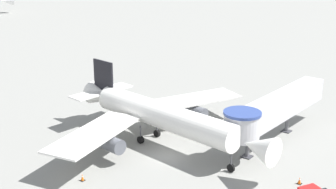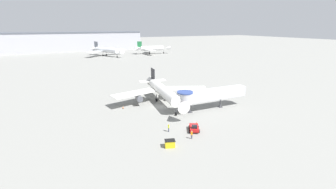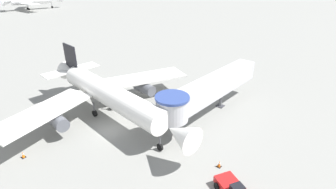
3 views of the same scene
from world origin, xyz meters
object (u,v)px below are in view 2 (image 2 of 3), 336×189
(main_airplane, at_px, (163,91))
(traffic_cone_starboard_wing, at_px, (200,99))
(ground_crew_marshaller, at_px, (192,134))
(jet_bridge, at_px, (208,95))
(pushback_tug_red, at_px, (194,128))
(ground_crew_wing_walker, at_px, (169,127))
(background_jet_gray_tail, at_px, (106,50))
(traffic_cone_port_wing, at_px, (123,107))
(background_jet_green_tail, at_px, (152,48))
(service_container_yellow, at_px, (170,143))
(traffic_cone_near_nose, at_px, (197,122))

(main_airplane, distance_m, traffic_cone_starboard_wing, 12.37)
(traffic_cone_starboard_wing, xyz_separation_m, ground_crew_marshaller, (-15.70, -20.24, 0.65))
(main_airplane, distance_m, jet_bridge, 13.49)
(pushback_tug_red, relative_size, ground_crew_marshaller, 2.19)
(ground_crew_wing_walker, relative_size, background_jet_gray_tail, 0.06)
(ground_crew_wing_walker, bearing_deg, traffic_cone_port_wing, 56.64)
(traffic_cone_port_wing, xyz_separation_m, background_jet_green_tail, (55.29, 116.12, 4.10))
(service_container_yellow, xyz_separation_m, traffic_cone_near_nose, (10.26, 6.54, -0.34))
(jet_bridge, relative_size, background_jet_green_tail, 0.75)
(main_airplane, height_order, pushback_tug_red, main_airplane)
(traffic_cone_starboard_wing, height_order, traffic_cone_near_nose, traffic_cone_starboard_wing)
(service_container_yellow, xyz_separation_m, background_jet_green_tail, (52.80, 140.32, 3.75))
(traffic_cone_port_wing, distance_m, background_jet_green_tail, 128.68)
(main_airplane, distance_m, service_container_yellow, 25.78)
(pushback_tug_red, height_order, service_container_yellow, pushback_tug_red)
(traffic_cone_starboard_wing, bearing_deg, traffic_cone_near_nose, -126.46)
(main_airplane, relative_size, pushback_tug_red, 7.65)
(traffic_cone_starboard_wing, relative_size, traffic_cone_near_nose, 1.03)
(jet_bridge, distance_m, pushback_tug_red, 14.65)
(ground_crew_wing_walker, bearing_deg, ground_crew_marshaller, -109.33)
(background_jet_gray_tail, bearing_deg, traffic_cone_near_nose, -119.28)
(traffic_cone_near_nose, distance_m, traffic_cone_port_wing, 21.78)
(traffic_cone_starboard_wing, bearing_deg, background_jet_gray_tail, 92.21)
(background_jet_green_tail, bearing_deg, pushback_tug_red, 176.71)
(traffic_cone_starboard_wing, bearing_deg, main_airplane, 167.14)
(jet_bridge, distance_m, service_container_yellow, 22.83)
(jet_bridge, bearing_deg, traffic_cone_starboard_wing, 70.90)
(traffic_cone_near_nose, bearing_deg, service_container_yellow, -147.49)
(background_jet_gray_tail, bearing_deg, traffic_cone_port_wing, -125.80)
(main_airplane, xyz_separation_m, background_jet_green_tail, (43.37, 116.51, 0.81))
(main_airplane, relative_size, background_jet_gray_tail, 0.94)
(traffic_cone_near_nose, xyz_separation_m, background_jet_green_tail, (42.54, 133.78, 4.09))
(main_airplane, xyz_separation_m, jet_bridge, (8.67, -10.32, 0.51))
(pushback_tug_red, bearing_deg, background_jet_green_tail, 99.65)
(service_container_yellow, xyz_separation_m, background_jet_gray_tail, (16.39, 141.95, 3.86))
(ground_crew_marshaller, xyz_separation_m, ground_crew_wing_walker, (-2.77, 4.90, 0.02))
(pushback_tug_red, xyz_separation_m, service_container_yellow, (-7.71, -3.73, -0.03))
(pushback_tug_red, relative_size, traffic_cone_near_nose, 5.12)
(ground_crew_wing_walker, distance_m, background_jet_gray_tail, 136.88)
(main_airplane, relative_size, service_container_yellow, 13.11)
(traffic_cone_port_wing, distance_m, ground_crew_wing_walker, 19.08)
(jet_bridge, height_order, service_container_yellow, jet_bridge)
(ground_crew_marshaller, height_order, background_jet_green_tail, background_jet_green_tail)
(traffic_cone_near_nose, height_order, traffic_cone_port_wing, traffic_cone_near_nose)
(traffic_cone_near_nose, relative_size, background_jet_gray_tail, 0.02)
(service_container_yellow, bearing_deg, pushback_tug_red, 25.82)
(traffic_cone_near_nose, distance_m, background_jet_gray_tail, 135.61)
(pushback_tug_red, relative_size, background_jet_green_tail, 0.14)
(traffic_cone_starboard_wing, height_order, background_jet_gray_tail, background_jet_gray_tail)
(main_airplane, distance_m, ground_crew_wing_walker, 19.43)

